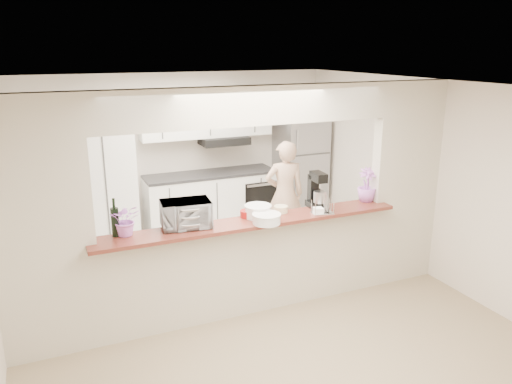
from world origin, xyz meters
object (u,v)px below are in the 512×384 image
person (285,195)px  toaster_oven (186,214)px  refrigerator (300,169)px  stand_mixer (317,192)px

person → toaster_oven: bearing=51.0°
refrigerator → person: bearing=-127.9°
refrigerator → person: (-0.85, -1.09, -0.06)m
toaster_oven → person: person is taller
toaster_oven → stand_mixer: bearing=6.4°
stand_mixer → person: size_ratio=0.27×
refrigerator → stand_mixer: 2.88m
toaster_oven → stand_mixer: 1.55m
stand_mixer → person: person is taller
toaster_oven → stand_mixer: size_ratio=1.18×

